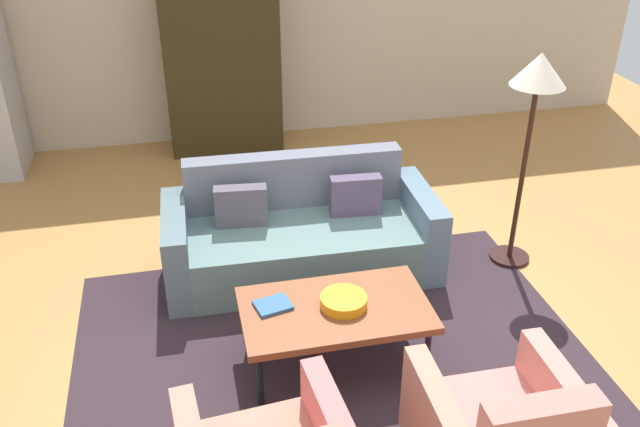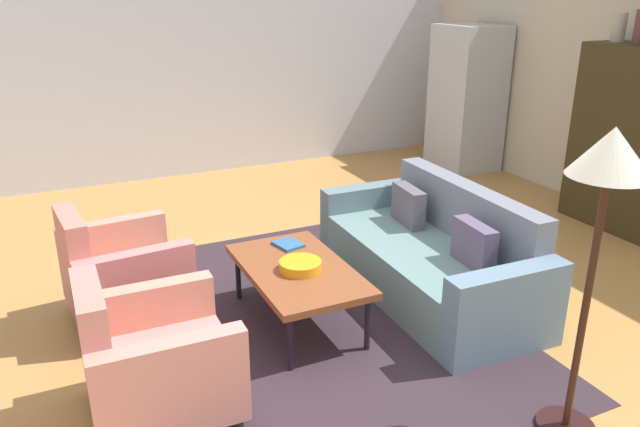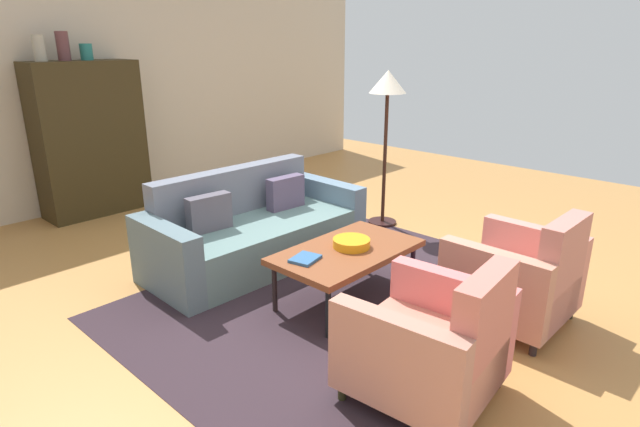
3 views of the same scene
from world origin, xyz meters
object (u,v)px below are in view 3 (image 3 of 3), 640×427
object	(u,v)px
cabinet	(90,139)
vase_tall	(39,48)
armchair_right	(521,280)
floor_lamp	(387,97)
coffee_table	(347,253)
vase_small	(86,52)
vase_round	(63,46)
book_stack	(305,259)
armchair_left	(435,347)
fruit_bowl	(351,243)
couch	(252,232)

from	to	relation	value
cabinet	vase_tall	size ratio (longest dim) A/B	6.56
armchair_right	floor_lamp	world-z (taller)	floor_lamp
coffee_table	vase_small	bearing A→B (deg)	93.63
floor_lamp	vase_round	bearing A→B (deg)	127.71
vase_tall	floor_lamp	world-z (taller)	vase_tall
book_stack	vase_tall	xyz separation A→B (m)	(-0.35, 3.64, 1.48)
armchair_right	floor_lamp	size ratio (longest dim) A/B	0.51
vase_tall	vase_small	distance (m)	0.50
vase_tall	vase_round	bearing A→B (deg)	0.00
floor_lamp	armchair_left	bearing A→B (deg)	-138.05
book_stack	vase_tall	distance (m)	3.95
book_stack	vase_round	world-z (taller)	vase_round
fruit_bowl	floor_lamp	size ratio (longest dim) A/B	0.17
fruit_bowl	vase_small	world-z (taller)	vase_small
couch	cabinet	distance (m)	2.64
armchair_right	book_stack	size ratio (longest dim) A/B	3.49
fruit_bowl	vase_tall	bearing A→B (deg)	101.96
coffee_table	fruit_bowl	world-z (taller)	fruit_bowl
armchair_left	fruit_bowl	size ratio (longest dim) A/B	2.94
cabinet	floor_lamp	xyz separation A→B (m)	(2.04, -2.84, 0.54)
coffee_table	armchair_left	bearing A→B (deg)	-117.00
coffee_table	book_stack	bearing A→B (deg)	167.23
armchair_left	vase_small	size ratio (longest dim) A/B	4.82
armchair_right	fruit_bowl	size ratio (longest dim) A/B	2.94
fruit_bowl	cabinet	world-z (taller)	cabinet
couch	cabinet	size ratio (longest dim) A/B	1.18
vase_small	floor_lamp	world-z (taller)	vase_small
cabinet	vase_small	xyz separation A→B (m)	(0.10, -0.00, 0.99)
cabinet	couch	bearing A→B (deg)	-82.43
armchair_left	vase_tall	world-z (taller)	vase_tall
vase_round	coffee_table	bearing A→B (deg)	-82.57
armchair_left	fruit_bowl	world-z (taller)	armchair_left
fruit_bowl	floor_lamp	world-z (taller)	floor_lamp
coffee_table	fruit_bowl	xyz separation A→B (m)	(0.05, -0.00, 0.07)
couch	vase_tall	distance (m)	3.12
armchair_left	floor_lamp	world-z (taller)	floor_lamp
armchair_left	cabinet	size ratio (longest dim) A/B	0.49
couch	armchair_left	xyz separation A→B (m)	(-0.60, -2.35, 0.06)
couch	coffee_table	bearing A→B (deg)	91.38
book_stack	floor_lamp	size ratio (longest dim) A/B	0.15
book_stack	cabinet	bearing A→B (deg)	89.24
fruit_bowl	vase_tall	world-z (taller)	vase_tall
armchair_left	cabinet	xyz separation A→B (m)	(0.26, 4.90, 0.56)
armchair_left	book_stack	xyz separation A→B (m)	(0.21, 1.25, 0.11)
couch	vase_tall	xyz separation A→B (m)	(-0.74, 2.54, 1.65)
vase_small	floor_lamp	xyz separation A→B (m)	(1.94, -2.83, -0.45)
vase_small	armchair_right	bearing A→B (deg)	-80.31
coffee_table	vase_tall	size ratio (longest dim) A/B	4.37
floor_lamp	armchair_right	bearing A→B (deg)	-118.12
vase_tall	armchair_right	bearing A→B (deg)	-74.74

